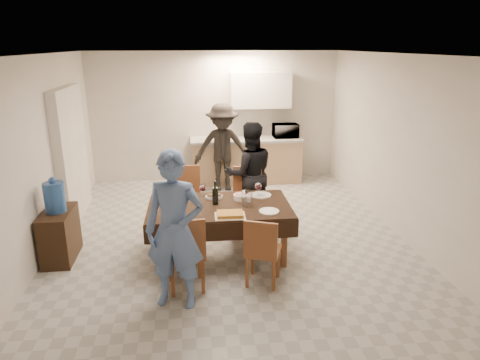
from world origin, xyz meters
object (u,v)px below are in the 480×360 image
object	(u,v)px
wine_bottle	(215,193)
person_far	(250,174)
water_pitcher	(247,198)
console	(60,235)
person_kitchen	(223,148)
microwave	(286,131)
dining_table	(220,208)
savoury_tart	(230,214)
person_near	(175,231)
water_jug	(55,197)

from	to	relation	value
wine_bottle	person_far	xyz separation A→B (m)	(0.60, 1.00, -0.07)
water_pitcher	person_far	xyz separation A→B (m)	(0.20, 1.10, -0.01)
wine_bottle	person_far	world-z (taller)	person_far
console	wine_bottle	xyz separation A→B (m)	(2.04, -0.12, 0.55)
console	wine_bottle	world-z (taller)	wine_bottle
wine_bottle	person_kitchen	xyz separation A→B (m)	(0.32, 2.66, -0.04)
console	microwave	xyz separation A→B (m)	(3.68, 3.00, 0.71)
water_pitcher	person_far	size ratio (longest dim) A/B	0.12
wine_bottle	microwave	distance (m)	3.52
person_far	wine_bottle	bearing A→B (deg)	55.11
dining_table	water_pitcher	size ratio (longest dim) A/B	9.28
console	wine_bottle	distance (m)	2.12
savoury_tart	person_far	bearing A→B (deg)	72.53
microwave	dining_table	bearing A→B (deg)	63.30
water_pitcher	savoury_tart	xyz separation A→B (m)	(-0.25, -0.33, -0.08)
person_near	person_far	bearing A→B (deg)	76.78
wine_bottle	console	bearing A→B (deg)	176.70
water_jug	water_pitcher	bearing A→B (deg)	-5.10
person_near	person_far	distance (m)	2.37
microwave	person_kitchen	size ratio (longest dim) A/B	0.30
water_jug	microwave	distance (m)	4.75
console	person_far	xyz separation A→B (m)	(2.64, 0.88, 0.48)
console	microwave	size ratio (longest dim) A/B	1.45
dining_table	water_pitcher	world-z (taller)	water_pitcher
water_jug	person_near	world-z (taller)	person_near
dining_table	microwave	size ratio (longest dim) A/B	3.72
console	person_far	distance (m)	2.83
dining_table	person_near	size ratio (longest dim) A/B	1.07
microwave	water_pitcher	bearing A→B (deg)	68.88
water_jug	person_far	xyz separation A→B (m)	(2.64, 0.88, -0.06)
console	water_jug	xyz separation A→B (m)	(0.00, -0.00, 0.53)
dining_table	savoury_tart	size ratio (longest dim) A/B	4.98
savoury_tart	person_kitchen	world-z (taller)	person_kitchen
wine_bottle	savoury_tart	distance (m)	0.48
microwave	person_far	size ratio (longest dim) A/B	0.31
water_jug	person_kitchen	world-z (taller)	person_kitchen
water_jug	person_kitchen	xyz separation A→B (m)	(2.36, 2.55, -0.02)
microwave	person_far	bearing A→B (deg)	63.77
dining_table	wine_bottle	bearing A→B (deg)	135.84
person_kitchen	console	bearing A→B (deg)	-132.87
microwave	person_kitchen	bearing A→B (deg)	18.84
dining_table	console	distance (m)	2.13
person_near	dining_table	bearing A→B (deg)	76.78
wine_bottle	person_near	distance (m)	1.21
dining_table	person_near	bearing A→B (deg)	-116.81
person_near	person_kitchen	bearing A→B (deg)	92.10
dining_table	water_pitcher	xyz separation A→B (m)	(0.35, -0.05, 0.13)
water_jug	water_pitcher	xyz separation A→B (m)	(2.44, -0.22, -0.05)
savoury_tart	person_kitchen	bearing A→B (deg)	86.81
savoury_tart	person_kitchen	size ratio (longest dim) A/B	0.22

